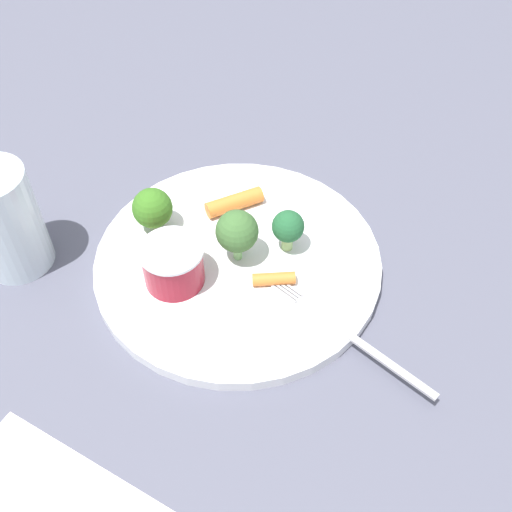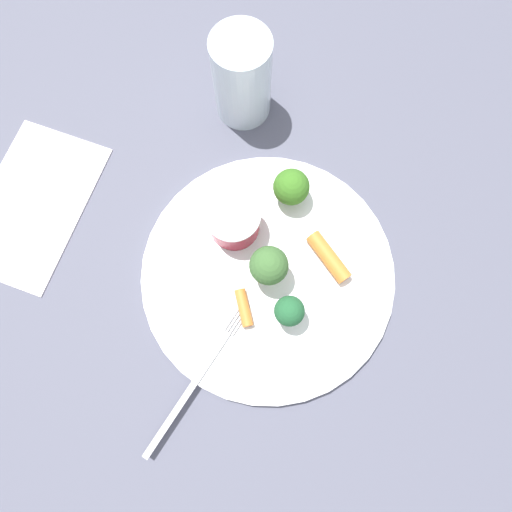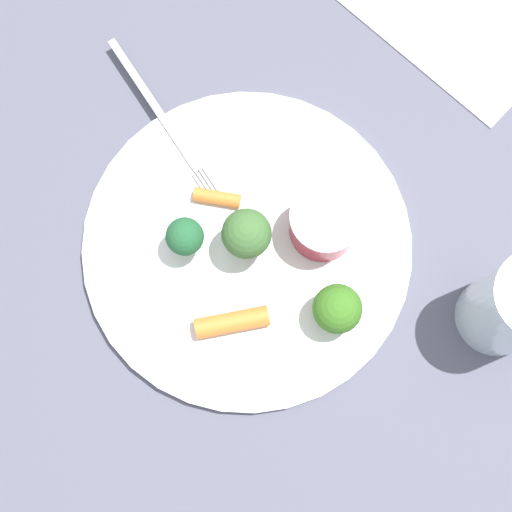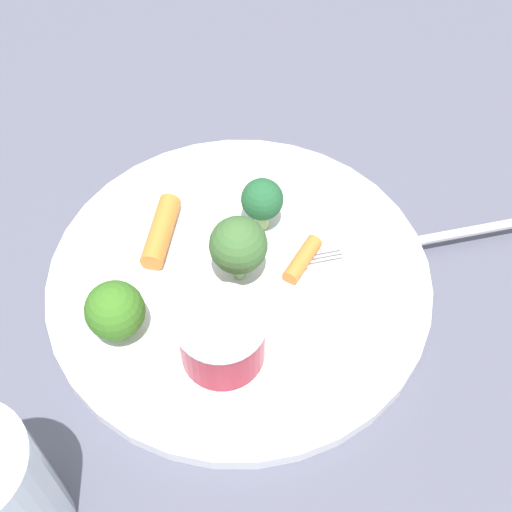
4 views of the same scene
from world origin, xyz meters
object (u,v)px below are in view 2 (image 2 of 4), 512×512
object	(u,v)px
broccoli_floret_2	(291,187)
drinking_glass	(242,78)
carrot_stick_1	(244,308)
broccoli_floret_0	(269,266)
fork	(198,378)
plate	(268,274)
sauce_cup	(234,221)
carrot_stick_0	(329,257)
napkin	(32,204)
broccoli_floret_1	(289,311)

from	to	relation	value
broccoli_floret_2	drinking_glass	bearing A→B (deg)	-160.45
carrot_stick_1	broccoli_floret_0	bearing A→B (deg)	142.73
broccoli_floret_2	fork	bearing A→B (deg)	-30.03
plate	sauce_cup	size ratio (longest dim) A/B	4.73
fork	drinking_glass	distance (m)	0.33
plate	fork	size ratio (longest dim) A/B	1.92
carrot_stick_0	napkin	bearing A→B (deg)	-105.30
sauce_cup	fork	distance (m)	0.17
broccoli_floret_0	fork	world-z (taller)	broccoli_floret_0
napkin	carrot_stick_0	bearing A→B (deg)	74.70
broccoli_floret_1	drinking_glass	world-z (taller)	drinking_glass
broccoli_floret_2	carrot_stick_1	size ratio (longest dim) A/B	1.20
napkin	sauce_cup	bearing A→B (deg)	78.53
fork	napkin	bearing A→B (deg)	-138.08
carrot_stick_0	napkin	xyz separation A→B (m)	(-0.09, -0.33, -0.02)
broccoli_floret_1	napkin	world-z (taller)	broccoli_floret_1
plate	carrot_stick_1	distance (m)	0.05
plate	broccoli_floret_0	bearing A→B (deg)	-101.18
carrot_stick_0	napkin	world-z (taller)	carrot_stick_0
broccoli_floret_2	drinking_glass	size ratio (longest dim) A/B	0.43
plate	broccoli_floret_1	distance (m)	0.06
plate	drinking_glass	size ratio (longest dim) A/B	2.53
carrot_stick_0	broccoli_floret_1	bearing A→B (deg)	-40.53
drinking_glass	napkin	size ratio (longest dim) A/B	0.58
broccoli_floret_0	carrot_stick_1	world-z (taller)	broccoli_floret_0
broccoli_floret_0	fork	xyz separation A→B (m)	(0.10, -0.08, -0.03)
sauce_cup	carrot_stick_0	bearing A→B (deg)	66.31
broccoli_floret_1	fork	world-z (taller)	broccoli_floret_1
sauce_cup	drinking_glass	distance (m)	0.16
plate	broccoli_floret_1	size ratio (longest dim) A/B	6.10
fork	drinking_glass	size ratio (longest dim) A/B	1.32
sauce_cup	fork	bearing A→B (deg)	-16.28
plate	carrot_stick_0	distance (m)	0.07
drinking_glass	broccoli_floret_0	bearing A→B (deg)	3.68
broccoli_floret_0	napkin	distance (m)	0.29
sauce_cup	carrot_stick_0	distance (m)	0.11
plate	napkin	size ratio (longest dim) A/B	1.46
broccoli_floret_1	carrot_stick_0	bearing A→B (deg)	139.47
broccoli_floret_1	broccoli_floret_2	xyz separation A→B (m)	(-0.13, 0.01, -0.00)
drinking_glass	napkin	world-z (taller)	drinking_glass
drinking_glass	broccoli_floret_1	bearing A→B (deg)	6.85
carrot_stick_0	carrot_stick_1	distance (m)	0.11
plate	broccoli_floret_0	world-z (taller)	broccoli_floret_0
broccoli_floret_0	broccoli_floret_2	world-z (taller)	broccoli_floret_0
plate	fork	xyz separation A→B (m)	(0.10, -0.08, 0.01)
plate	fork	world-z (taller)	fork
carrot_stick_0	carrot_stick_1	xyz separation A→B (m)	(0.05, -0.09, -0.00)
carrot_stick_0	fork	bearing A→B (deg)	-51.52
napkin	broccoli_floret_1	bearing A→B (deg)	62.33
broccoli_floret_0	plate	bearing A→B (deg)	78.82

